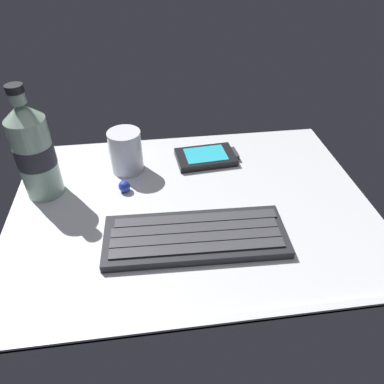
{
  "coord_description": "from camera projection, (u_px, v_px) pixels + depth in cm",
  "views": [
    {
      "loc": [
        -6.66,
        -49.43,
        42.7
      ],
      "look_at": [
        0.0,
        0.0,
        3.0
      ],
      "focal_mm": 34.3,
      "sensor_mm": 36.0,
      "label": 1
    }
  ],
  "objects": [
    {
      "name": "ground_plane",
      "position": [
        192.0,
        210.0,
        0.66
      ],
      "size": [
        64.0,
        48.0,
        2.8
      ],
      "color": "silver"
    },
    {
      "name": "juice_cup",
      "position": [
        126.0,
        153.0,
        0.72
      ],
      "size": [
        6.4,
        6.4,
        8.5
      ],
      "color": "silver",
      "rests_on": "ground_plane"
    },
    {
      "name": "keyboard",
      "position": [
        195.0,
        236.0,
        0.58
      ],
      "size": [
        29.39,
        12.08,
        1.7
      ],
      "color": "#232328",
      "rests_on": "ground_plane"
    },
    {
      "name": "trackball_mouse",
      "position": [
        124.0,
        186.0,
        0.68
      ],
      "size": [
        2.2,
        2.2,
        2.2
      ],
      "primitive_type": "sphere",
      "color": "#2338B2",
      "rests_on": "ground_plane"
    },
    {
      "name": "water_bottle",
      "position": [
        34.0,
        151.0,
        0.63
      ],
      "size": [
        6.73,
        6.73,
        20.8
      ],
      "color": "#9EC1A8",
      "rests_on": "ground_plane"
    },
    {
      "name": "handheld_device",
      "position": [
        206.0,
        157.0,
        0.77
      ],
      "size": [
        13.22,
        8.55,
        1.5
      ],
      "color": "black",
      "rests_on": "ground_plane"
    }
  ]
}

